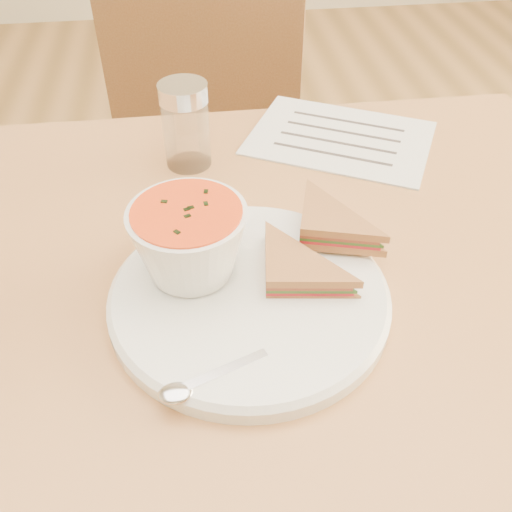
{
  "coord_description": "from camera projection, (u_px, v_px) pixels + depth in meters",
  "views": [
    {
      "loc": [
        -0.06,
        -0.52,
        1.21
      ],
      "look_at": [
        -0.0,
        -0.07,
        0.8
      ],
      "focal_mm": 40.0,
      "sensor_mm": 36.0,
      "label": 1
    }
  ],
  "objects": [
    {
      "name": "spoon",
      "position": [
        223.0,
        372.0,
        0.53
      ],
      "size": [
        0.16,
        0.09,
        0.01
      ],
      "primitive_type": null,
      "rotation": [
        0.0,
        0.0,
        0.38
      ],
      "color": "silver",
      "rests_on": "plate"
    },
    {
      "name": "condiment_shaker",
      "position": [
        186.0,
        126.0,
        0.79
      ],
      "size": [
        0.09,
        0.09,
        0.12
      ],
      "primitive_type": null,
      "rotation": [
        0.0,
        0.0,
        -0.35
      ],
      "color": "silver",
      "rests_on": "dining_table"
    },
    {
      "name": "chair_far",
      "position": [
        190.0,
        206.0,
        1.21
      ],
      "size": [
        0.52,
        0.52,
        0.95
      ],
      "primitive_type": null,
      "rotation": [
        0.0,
        0.0,
        2.88
      ],
      "color": "brown",
      "rests_on": "floor"
    },
    {
      "name": "soup_bowl",
      "position": [
        190.0,
        245.0,
        0.61
      ],
      "size": [
        0.13,
        0.13,
        0.09
      ],
      "primitive_type": null,
      "rotation": [
        0.0,
        0.0,
        0.03
      ],
      "color": "white",
      "rests_on": "plate"
    },
    {
      "name": "plate",
      "position": [
        249.0,
        298.0,
        0.62
      ],
      "size": [
        0.33,
        0.33,
        0.02
      ],
      "primitive_type": null,
      "rotation": [
        0.0,
        0.0,
        -0.08
      ],
      "color": "white",
      "rests_on": "dining_table"
    },
    {
      "name": "dining_table",
      "position": [
        251.0,
        418.0,
        0.94
      ],
      "size": [
        1.0,
        0.7,
        0.75
      ],
      "primitive_type": null,
      "color": "#945D2E",
      "rests_on": "floor"
    },
    {
      "name": "paper_menu",
      "position": [
        340.0,
        138.0,
        0.89
      ],
      "size": [
        0.33,
        0.3,
        0.0
      ],
      "primitive_type": null,
      "rotation": [
        0.0,
        0.0,
        -0.49
      ],
      "color": "silver",
      "rests_on": "dining_table"
    },
    {
      "name": "sandwich_half_a",
      "position": [
        266.0,
        292.0,
        0.59
      ],
      "size": [
        0.11,
        0.11,
        0.03
      ],
      "primitive_type": null,
      "rotation": [
        0.0,
        0.0,
        -0.14
      ],
      "color": "#BB7B42",
      "rests_on": "plate"
    },
    {
      "name": "sandwich_half_b",
      "position": [
        299.0,
        239.0,
        0.64
      ],
      "size": [
        0.12,
        0.12,
        0.03
      ],
      "primitive_type": null,
      "rotation": [
        0.0,
        0.0,
        -0.28
      ],
      "color": "#BB7B42",
      "rests_on": "plate"
    }
  ]
}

